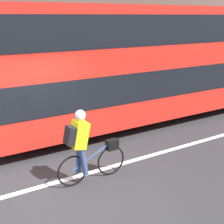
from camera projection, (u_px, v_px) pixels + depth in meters
ground_plane at (56, 189)px, 6.30m from camera, size 80.00×80.00×0.00m
road_center_line at (52, 183)px, 6.49m from camera, size 50.00×0.14×0.01m
sidewalk_curb at (0, 119)px, 10.28m from camera, size 60.00×1.61×0.15m
bus at (148, 59)px, 9.95m from camera, size 10.58×2.43×3.63m
cyclist_on_bike at (85, 144)px, 6.31m from camera, size 1.58×0.32×1.60m
trash_bin at (87, 92)px, 11.64m from camera, size 0.56×0.56×0.96m
street_sign_post at (98, 66)px, 11.59m from camera, size 0.36×0.09×2.52m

